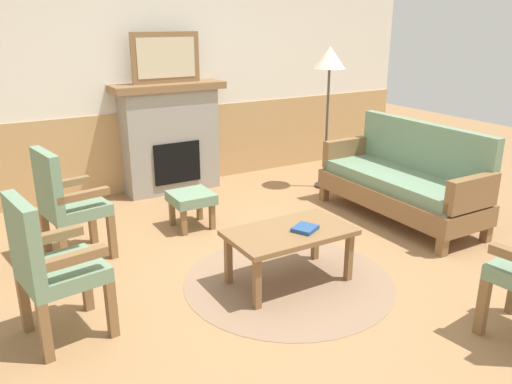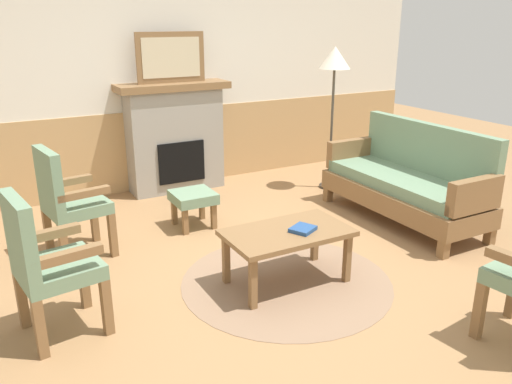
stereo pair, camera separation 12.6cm
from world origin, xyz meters
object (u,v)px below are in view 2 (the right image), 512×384
object	(u,v)px
coffee_table	(287,237)
armchair_near_fireplace	(67,198)
couch	(407,183)
footstool	(193,199)
book_on_table	(303,229)
fireplace	(175,136)
framed_picture	(171,57)
armchair_by_window_left	(46,260)
floor_lamp_by_couch	(334,67)

from	to	relation	value
coffee_table	armchair_near_fireplace	bearing A→B (deg)	137.14
couch	footstool	bearing A→B (deg)	156.15
couch	footstool	world-z (taller)	couch
coffee_table	book_on_table	world-z (taller)	book_on_table
fireplace	framed_picture	distance (m)	0.91
fireplace	armchair_near_fireplace	world-z (taller)	fireplace
armchair_by_window_left	floor_lamp_by_couch	xyz separation A→B (m)	(3.45, 1.66, 0.91)
book_on_table	armchair_near_fireplace	xyz separation A→B (m)	(-1.49, 1.35, 0.08)
fireplace	floor_lamp_by_couch	size ratio (longest dim) A/B	0.77
book_on_table	armchair_by_window_left	bearing A→B (deg)	173.72
fireplace	floor_lamp_by_couch	xyz separation A→B (m)	(1.66, -0.84, 0.80)
fireplace	framed_picture	world-z (taller)	framed_picture
armchair_by_window_left	couch	bearing A→B (deg)	6.76
coffee_table	footstool	distance (m)	1.44
fireplace	armchair_near_fireplace	distance (m)	1.99
fireplace	floor_lamp_by_couch	world-z (taller)	floor_lamp_by_couch
fireplace	armchair_near_fireplace	size ratio (longest dim) A/B	1.33
book_on_table	armchair_by_window_left	world-z (taller)	armchair_by_window_left
framed_picture	coffee_table	size ratio (longest dim) A/B	0.83
framed_picture	armchair_by_window_left	distance (m)	3.24
armchair_by_window_left	floor_lamp_by_couch	distance (m)	3.93
coffee_table	footstool	xyz separation A→B (m)	(-0.20, 1.42, -0.10)
book_on_table	floor_lamp_by_couch	world-z (taller)	floor_lamp_by_couch
floor_lamp_by_couch	footstool	bearing A→B (deg)	-169.19
couch	coffee_table	size ratio (longest dim) A/B	1.88
coffee_table	book_on_table	distance (m)	0.14
book_on_table	floor_lamp_by_couch	bearing A→B (deg)	48.60
book_on_table	armchair_by_window_left	distance (m)	1.83
couch	footstool	xyz separation A→B (m)	(-1.98, 0.87, -0.11)
armchair_near_fireplace	floor_lamp_by_couch	distance (m)	3.29
fireplace	couch	size ratio (longest dim) A/B	0.72
book_on_table	armchair_near_fireplace	bearing A→B (deg)	137.73
couch	armchair_by_window_left	xyz separation A→B (m)	(-3.49, -0.41, 0.14)
book_on_table	floor_lamp_by_couch	size ratio (longest dim) A/B	0.11
fireplace	book_on_table	distance (m)	2.70
framed_picture	floor_lamp_by_couch	bearing A→B (deg)	-26.88
coffee_table	book_on_table	bearing A→B (deg)	-32.66
book_on_table	armchair_by_window_left	size ratio (longest dim) A/B	0.19
footstool	floor_lamp_by_couch	distance (m)	2.29
framed_picture	book_on_table	size ratio (longest dim) A/B	4.40
framed_picture	coffee_table	distance (m)	2.89
armchair_near_fireplace	coffee_table	bearing A→B (deg)	-42.86
couch	coffee_table	distance (m)	1.86
couch	book_on_table	bearing A→B (deg)	-159.91
fireplace	armchair_by_window_left	xyz separation A→B (m)	(-1.79, -2.50, -0.11)
footstool	fireplace	bearing A→B (deg)	77.12
armchair_near_fireplace	armchair_by_window_left	bearing A→B (deg)	-105.73
framed_picture	armchair_by_window_left	size ratio (longest dim) A/B	0.82
book_on_table	armchair_near_fireplace	size ratio (longest dim) A/B	0.19
couch	armchair_near_fireplace	distance (m)	3.25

